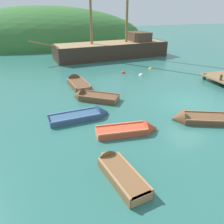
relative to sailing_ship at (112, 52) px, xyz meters
The scene contains 12 objects.
ground_plane 16.03m from the sailing_ship, 90.21° to the right, with size 120.00×120.00×0.00m, color #2D6B60.
shore_hill 17.25m from the sailing_ship, 115.52° to the left, with size 36.88×20.16×11.98m, color #387033.
sailing_ship is the anchor object (origin of this frame).
rowboat_outer_left 18.19m from the sailing_ship, 94.14° to the right, with size 3.29×2.34×1.19m.
rowboat_far 17.30m from the sailing_ship, 114.19° to the right, with size 3.63×1.34×1.03m.
rowboat_outer_right 14.43m from the sailing_ship, 114.56° to the right, with size 3.31×2.89×1.16m.
rowboat_near_dock 11.60m from the sailing_ship, 123.38° to the right, with size 1.51×3.58×1.16m.
rowboat_center 22.05m from the sailing_ship, 108.36° to the right, with size 1.39×3.20×0.89m.
rowboat_portside 18.92m from the sailing_ship, 105.90° to the right, with size 3.30×1.28×0.92m.
buoy_yellow 7.18m from the sailing_ship, 75.51° to the right, with size 0.34×0.34×0.34m, color yellow.
buoy_white 8.88m from the sailing_ship, 91.20° to the right, with size 0.43×0.43×0.43m, color white.
buoy_red 7.71m from the sailing_ship, 101.07° to the right, with size 0.41×0.41×0.41m, color red.
Camera 1 is at (-9.29, -11.38, 5.90)m, focal length 36.23 mm.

